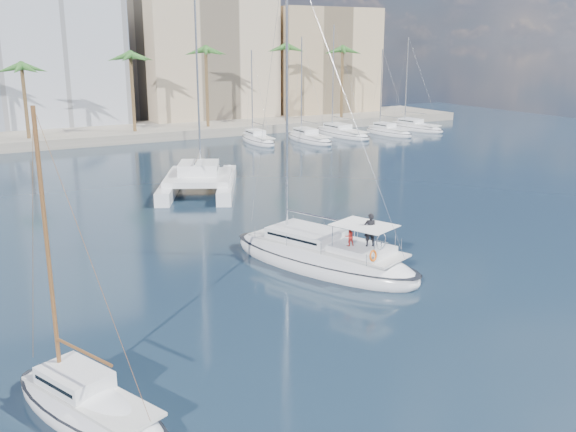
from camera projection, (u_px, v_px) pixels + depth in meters
ground at (316, 289)px, 33.73m from camera, size 160.00×160.00×0.00m
quay at (76, 136)px, 85.04m from camera, size 120.00×14.00×1.20m
building_beige at (203, 59)px, 100.48m from camera, size 20.00×14.00×20.00m
building_tan_right at (319, 64)px, 108.42m from camera, size 18.00×12.00×18.00m
palm_centre at (76, 61)px, 79.13m from camera, size 3.60×3.60×12.30m
palm_right at (312, 58)px, 95.06m from camera, size 3.60×3.60×12.30m
main_sloop at (322, 257)px, 37.06m from camera, size 8.40×13.37×18.94m
small_sloop at (89, 407)px, 22.07m from camera, size 5.27×8.19×11.27m
catamaran at (199, 178)px, 55.77m from camera, size 10.79×13.51×17.62m
seagull at (299, 255)px, 38.23m from camera, size 1.13×0.48×0.21m
moored_yacht_a at (258, 143)px, 82.75m from camera, size 3.37×9.52×11.90m
moored_yacht_b at (309, 141)px, 84.11m from camera, size 3.32×10.83×13.72m
moored_yacht_c at (342, 136)px, 88.85m from camera, size 3.98×12.33×15.54m
moored_yacht_d at (388, 135)px, 90.21m from camera, size 3.52×9.55×11.90m
moored_yacht_e at (415, 130)px, 94.94m from camera, size 4.61×11.11×13.72m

